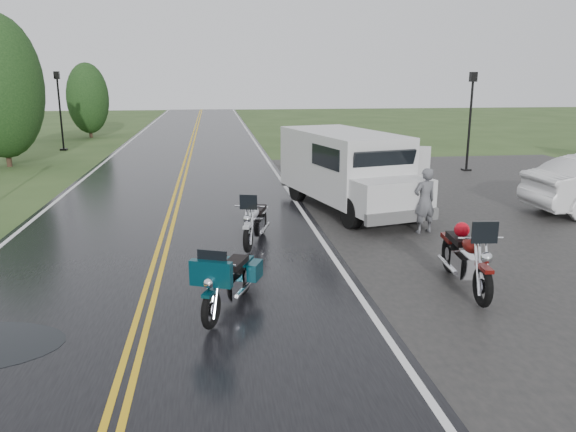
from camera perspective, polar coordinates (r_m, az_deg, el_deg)
The scene contains 12 objects.
ground at distance 10.47m, azimuth -14.02°, elevation -8.46°, with size 120.00×120.00×0.00m, color #2D471E.
road at distance 20.05m, azimuth -11.05°, elevation 2.51°, with size 8.00×100.00×0.04m, color black.
parking_pad at distance 18.01m, azimuth 25.40°, elevation 0.09°, with size 14.00×24.00×0.03m, color black.
motorcycle_red at distance 10.15m, azimuth 19.31°, elevation -5.17°, with size 0.90×2.48×1.46m, color #530C09, non-canonical shape.
motorcycle_teal at distance 8.89m, azimuth -7.88°, elevation -7.88°, with size 0.78×2.14×1.26m, color #052E39, non-canonical shape.
motorcycle_silver at distance 12.57m, azimuth -4.10°, elevation -1.16°, with size 0.80×2.19×1.29m, color #B1B3B9, non-canonical shape.
van_white at distance 14.64m, azimuth 6.55°, elevation 3.15°, with size 2.27×6.06×2.38m, color silver, non-canonical shape.
person_at_van at distance 14.63m, azimuth 13.73°, elevation 1.40°, with size 0.61×0.40×1.67m, color #535459.
lamp_post_far_left at distance 32.99m, azimuth -22.14°, elevation 9.86°, with size 0.36×0.36×4.23m, color black, non-canonical shape.
lamp_post_far_right at distance 24.92m, azimuth 17.99°, elevation 9.08°, with size 0.36×0.36×4.15m, color black, non-canonical shape.
tree_left_mid at distance 27.86m, azimuth -27.05°, elevation 10.22°, with size 3.60×3.60×5.63m, color #1E3D19, non-canonical shape.
tree_left_far at distance 39.35m, azimuth -19.61°, elevation 10.49°, with size 2.67×2.67×4.11m, color #1E3D19, non-canonical shape.
Camera 1 is at (1.24, -9.63, 3.93)m, focal length 35.00 mm.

